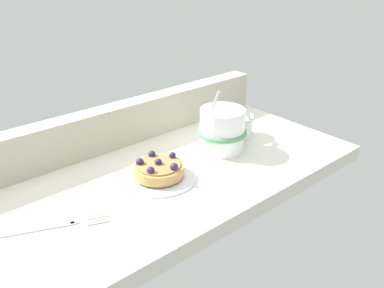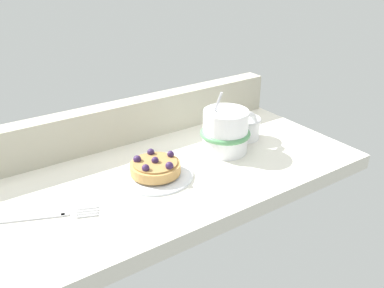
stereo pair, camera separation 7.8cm
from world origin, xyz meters
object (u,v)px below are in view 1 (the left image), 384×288
raspberry_tart (158,169)px  sugar_bowl (239,125)px  dessert_plate (159,176)px  dessert_fork (53,226)px  coffee_mug (223,130)px

raspberry_tart → sugar_bowl: size_ratio=1.41×
raspberry_tart → dessert_plate: bearing=-63.8°
dessert_fork → sugar_bowl: size_ratio=2.54×
dessert_plate → raspberry_tart: size_ratio=1.49×
sugar_bowl → dessert_plate: bearing=-172.2°
dessert_fork → sugar_bowl: 45.50cm
coffee_mug → sugar_bowl: (7.35, 2.28, -1.84)cm
raspberry_tart → dessert_fork: raspberry_tart is taller
dessert_plate → sugar_bowl: sugar_bowl is taller
coffee_mug → sugar_bowl: bearing=17.2°
raspberry_tart → dessert_fork: bearing=-176.3°
dessert_plate → raspberry_tart: 1.60cm
raspberry_tart → dessert_fork: size_ratio=0.56×
dessert_fork → raspberry_tart: bearing=3.7°
coffee_mug → sugar_bowl: 7.91cm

